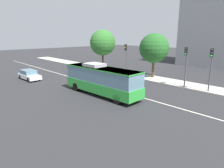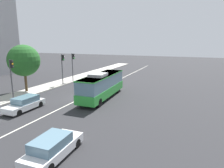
% 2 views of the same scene
% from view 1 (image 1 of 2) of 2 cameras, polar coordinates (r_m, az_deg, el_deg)
% --- Properties ---
extents(ground_plane, '(160.00, 160.00, 0.00)m').
position_cam_1_polar(ground_plane, '(24.66, 0.33, -1.54)').
color(ground_plane, '#28282B').
extents(sidewalk_kerb, '(80.00, 3.52, 0.14)m').
position_cam_1_polar(sidewalk_kerb, '(30.99, 11.99, 1.51)').
color(sidewalk_kerb, '#B2ADA3').
rests_on(sidewalk_kerb, ground_plane).
extents(lane_centre_line, '(76.00, 0.16, 0.01)m').
position_cam_1_polar(lane_centre_line, '(24.66, 0.33, -1.53)').
color(lane_centre_line, silver).
rests_on(lane_centre_line, ground_plane).
extents(transit_bus, '(10.10, 2.96, 3.46)m').
position_cam_1_polar(transit_bus, '(22.07, -3.03, 1.42)').
color(transit_bus, green).
rests_on(transit_bus, ground_plane).
extents(sedan_white, '(4.51, 1.84, 1.46)m').
position_cam_1_polar(sedan_white, '(31.44, -3.65, 3.19)').
color(sedan_white, white).
rests_on(sedan_white, ground_plane).
extents(sedan_white_ahead, '(4.57, 1.98, 1.46)m').
position_cam_1_polar(sedan_white_ahead, '(32.42, -22.77, 2.44)').
color(sedan_white_ahead, white).
rests_on(sedan_white_ahead, ground_plane).
extents(sedan_white_behind, '(4.56, 1.97, 1.46)m').
position_cam_1_polar(sedan_white_behind, '(36.18, -9.22, 4.46)').
color(sedan_white_behind, white).
rests_on(sedan_white_behind, ground_plane).
extents(traffic_light_near_corner, '(0.34, 0.62, 5.20)m').
position_cam_1_polar(traffic_light_near_corner, '(25.18, 26.68, 5.57)').
color(traffic_light_near_corner, '#47474C').
rests_on(traffic_light_near_corner, ground_plane).
extents(traffic_light_mid_block, '(0.34, 0.62, 5.20)m').
position_cam_1_polar(traffic_light_mid_block, '(26.41, 20.53, 6.50)').
color(traffic_light_mid_block, '#47474C').
rests_on(traffic_light_mid_block, ground_plane).
extents(traffic_light_far_corner, '(0.34, 0.62, 5.20)m').
position_cam_1_polar(traffic_light_far_corner, '(32.21, 4.06, 8.54)').
color(traffic_light_far_corner, '#47474C').
rests_on(traffic_light_far_corner, ground_plane).
extents(street_tree_kerbside_left, '(4.72, 4.72, 7.55)m').
position_cam_1_polar(street_tree_kerbside_left, '(37.39, -2.72, 11.78)').
color(street_tree_kerbside_left, '#4C3823').
rests_on(street_tree_kerbside_left, ground_plane).
extents(street_tree_kerbside_centre, '(4.49, 4.49, 6.89)m').
position_cam_1_polar(street_tree_kerbside_centre, '(31.22, 12.02, 10.06)').
color(street_tree_kerbside_centre, '#4C3823').
rests_on(street_tree_kerbside_centre, ground_plane).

